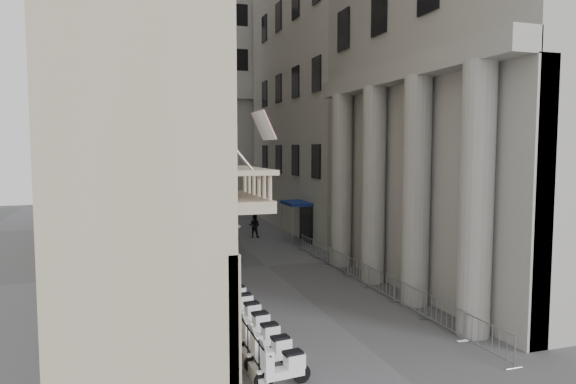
% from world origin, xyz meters
% --- Properties ---
extents(far_building, '(22.00, 10.00, 30.00)m').
position_xyz_m(far_building, '(0.00, 48.00, 15.00)').
color(far_building, beige).
rests_on(far_building, ground).
extents(iron_fence, '(0.30, 28.00, 1.40)m').
position_xyz_m(iron_fence, '(-4.30, 18.00, 0.00)').
color(iron_fence, black).
rests_on(iron_fence, ground).
extents(blue_awning, '(1.60, 3.00, 3.00)m').
position_xyz_m(blue_awning, '(4.15, 26.00, 0.00)').
color(blue_awning, navy).
rests_on(blue_awning, ground).
extents(flag, '(1.00, 1.40, 8.20)m').
position_xyz_m(flag, '(-4.00, 5.00, 0.00)').
color(flag, '#9E0C11').
rests_on(flag, ground).
extents(scooter_1, '(1.46, 0.72, 1.50)m').
position_xyz_m(scooter_1, '(-3.65, 5.46, 0.00)').
color(scooter_1, white).
rests_on(scooter_1, ground).
extents(scooter_2, '(1.46, 0.72, 1.50)m').
position_xyz_m(scooter_2, '(-3.65, 6.72, 0.00)').
color(scooter_2, white).
rests_on(scooter_2, ground).
extents(scooter_3, '(1.46, 0.72, 1.50)m').
position_xyz_m(scooter_3, '(-3.65, 7.97, 0.00)').
color(scooter_3, white).
rests_on(scooter_3, ground).
extents(scooter_4, '(1.46, 0.72, 1.50)m').
position_xyz_m(scooter_4, '(-3.65, 9.23, 0.00)').
color(scooter_4, white).
rests_on(scooter_4, ground).
extents(scooter_5, '(1.46, 0.72, 1.50)m').
position_xyz_m(scooter_5, '(-3.65, 10.48, 0.00)').
color(scooter_5, white).
rests_on(scooter_5, ground).
extents(scooter_6, '(1.46, 0.72, 1.50)m').
position_xyz_m(scooter_6, '(-3.65, 11.74, 0.00)').
color(scooter_6, white).
rests_on(scooter_6, ground).
extents(scooter_7, '(1.46, 0.72, 1.50)m').
position_xyz_m(scooter_7, '(-3.65, 12.99, 0.00)').
color(scooter_7, white).
rests_on(scooter_7, ground).
extents(scooter_8, '(1.46, 0.72, 1.50)m').
position_xyz_m(scooter_8, '(-3.65, 14.25, 0.00)').
color(scooter_8, white).
rests_on(scooter_8, ground).
extents(scooter_9, '(1.46, 0.72, 1.50)m').
position_xyz_m(scooter_9, '(-3.65, 15.50, 0.00)').
color(scooter_9, white).
rests_on(scooter_9, ground).
extents(scooter_10, '(1.46, 0.72, 1.50)m').
position_xyz_m(scooter_10, '(-3.65, 16.76, 0.00)').
color(scooter_10, white).
rests_on(scooter_10, ground).
extents(scooter_11, '(1.46, 0.72, 1.50)m').
position_xyz_m(scooter_11, '(-3.65, 18.01, 0.00)').
color(scooter_11, white).
rests_on(scooter_11, ground).
extents(scooter_12, '(1.46, 0.72, 1.50)m').
position_xyz_m(scooter_12, '(-3.65, 19.27, 0.00)').
color(scooter_12, white).
rests_on(scooter_12, ground).
extents(scooter_13, '(1.46, 0.72, 1.50)m').
position_xyz_m(scooter_13, '(-3.65, 20.52, 0.00)').
color(scooter_13, white).
rests_on(scooter_13, ground).
extents(scooter_14, '(1.46, 0.72, 1.50)m').
position_xyz_m(scooter_14, '(-3.65, 21.78, 0.00)').
color(scooter_14, white).
rests_on(scooter_14, ground).
extents(scooter_15, '(1.46, 0.72, 1.50)m').
position_xyz_m(scooter_15, '(-3.65, 23.03, 0.00)').
color(scooter_15, white).
rests_on(scooter_15, ground).
extents(barrier_0, '(0.60, 2.40, 1.10)m').
position_xyz_m(barrier_0, '(3.57, 4.30, 0.00)').
color(barrier_0, '#9A9CA1').
rests_on(barrier_0, ground).
extents(barrier_1, '(0.60, 2.40, 1.10)m').
position_xyz_m(barrier_1, '(3.57, 6.80, 0.00)').
color(barrier_1, '#9A9CA1').
rests_on(barrier_1, ground).
extents(barrier_2, '(0.60, 2.40, 1.10)m').
position_xyz_m(barrier_2, '(3.57, 9.30, 0.00)').
color(barrier_2, '#9A9CA1').
rests_on(barrier_2, ground).
extents(barrier_3, '(0.60, 2.40, 1.10)m').
position_xyz_m(barrier_3, '(3.57, 11.80, 0.00)').
color(barrier_3, '#9A9CA1').
rests_on(barrier_3, ground).
extents(barrier_4, '(0.60, 2.40, 1.10)m').
position_xyz_m(barrier_4, '(3.57, 14.30, 0.00)').
color(barrier_4, '#9A9CA1').
rests_on(barrier_4, ground).
extents(barrier_5, '(0.60, 2.40, 1.10)m').
position_xyz_m(barrier_5, '(3.57, 16.80, 0.00)').
color(barrier_5, '#9A9CA1').
rests_on(barrier_5, ground).
extents(barrier_6, '(0.60, 2.40, 1.10)m').
position_xyz_m(barrier_6, '(3.57, 19.30, 0.00)').
color(barrier_6, '#9A9CA1').
rests_on(barrier_6, ground).
extents(barrier_7, '(0.60, 2.40, 1.10)m').
position_xyz_m(barrier_7, '(3.57, 21.80, 0.00)').
color(barrier_7, '#9A9CA1').
rests_on(barrier_7, ground).
extents(security_tent, '(3.96, 3.96, 3.22)m').
position_xyz_m(security_tent, '(-3.40, 21.17, 2.69)').
color(security_tent, white).
rests_on(security_tent, ground).
extents(street_lamp, '(2.90, 0.62, 8.94)m').
position_xyz_m(street_lamp, '(-3.76, 23.31, 5.37)').
color(street_lamp, '#96989E').
rests_on(street_lamp, ground).
extents(info_kiosk, '(0.50, 0.90, 1.83)m').
position_xyz_m(info_kiosk, '(-4.19, 22.31, 0.92)').
color(info_kiosk, black).
rests_on(info_kiosk, ground).
extents(pedestrian_a, '(0.80, 0.68, 1.87)m').
position_xyz_m(pedestrian_a, '(-0.61, 31.84, 0.93)').
color(pedestrian_a, '#0C1333').
rests_on(pedestrian_a, ground).
extents(pedestrian_b, '(1.12, 1.06, 1.82)m').
position_xyz_m(pedestrian_b, '(1.72, 28.89, 0.91)').
color(pedestrian_b, black).
rests_on(pedestrian_b, ground).
extents(pedestrian_c, '(0.99, 0.90, 1.70)m').
position_xyz_m(pedestrian_c, '(-0.05, 27.84, 0.85)').
color(pedestrian_c, black).
rests_on(pedestrian_c, ground).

